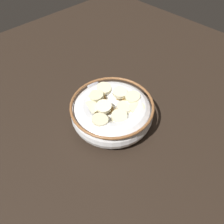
{
  "coord_description": "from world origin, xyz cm",
  "views": [
    {
      "loc": [
        -22.52,
        -22.93,
        39.33
      ],
      "look_at": [
        0.0,
        0.0,
        3.0
      ],
      "focal_mm": 34.35,
      "sensor_mm": 36.0,
      "label": 1
    }
  ],
  "objects": [
    {
      "name": "spoon",
      "position": [
        2.89,
        11.1,
        0.34
      ],
      "size": [
        15.35,
        10.75,
        0.8
      ],
      "color": "#A5A5AD",
      "rests_on": "ground_plane"
    },
    {
      "name": "ground_plane",
      "position": [
        0.0,
        0.0,
        -1.0
      ],
      "size": [
        116.09,
        116.09,
        2.0
      ],
      "primitive_type": "cube",
      "color": "black"
    },
    {
      "name": "cereal_bowl",
      "position": [
        0.02,
        0.0,
        3.18
      ],
      "size": [
        18.48,
        18.48,
        6.29
      ],
      "color": "white",
      "rests_on": "ground_plane"
    }
  ]
}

